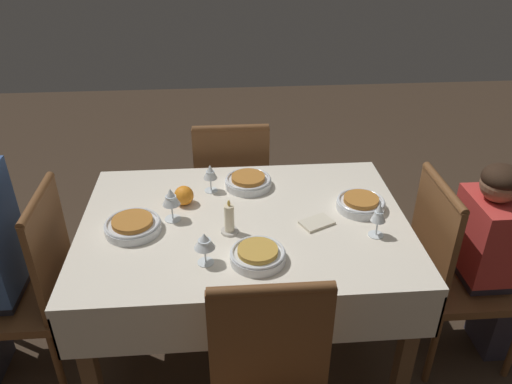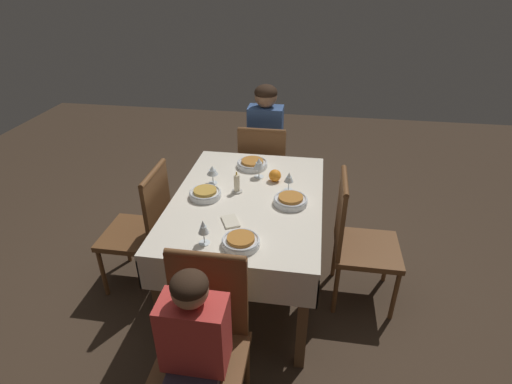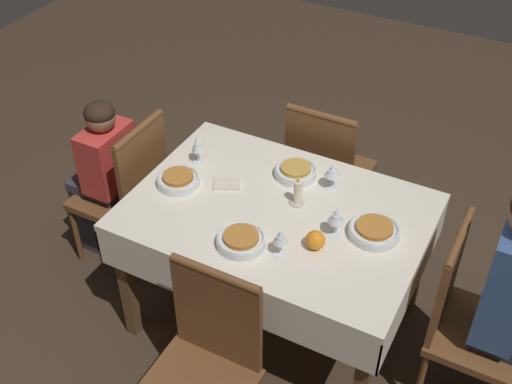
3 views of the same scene
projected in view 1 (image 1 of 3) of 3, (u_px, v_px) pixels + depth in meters
The scene contains 17 objects.
ground_plane at pixel (246, 349), 2.50m from camera, with size 8.00×8.00×0.00m, color #3D2D21.
dining_table at pixel (245, 238), 2.15m from camera, with size 1.37×0.97×0.77m.
chair_east at pixel (29, 283), 2.16m from camera, with size 0.44×0.44×0.95m.
chair_west at pixel (453, 267), 2.25m from camera, with size 0.44×0.44×0.95m.
chair_south at pixel (232, 188), 2.87m from camera, with size 0.44×0.44×0.95m.
person_child_red at pixel (492, 256), 2.24m from camera, with size 0.33×0.30×1.02m.
bowl_east at pixel (133, 225), 2.02m from camera, with size 0.23×0.23×0.06m.
wine_glass_east at pixel (171, 198), 2.06m from camera, with size 0.08×0.08×0.15m.
bowl_west at pixel (361, 203), 2.17m from camera, with size 0.21×0.21×0.06m.
wine_glass_west at pixel (379, 214), 1.96m from camera, with size 0.06×0.06×0.15m.
bowl_north at pixel (258, 255), 1.86m from camera, with size 0.21×0.21×0.06m.
wine_glass_north at pixel (204, 242), 1.81m from camera, with size 0.08×0.08×0.13m.
bowl_south at pixel (248, 181), 2.34m from camera, with size 0.22×0.22×0.06m.
wine_glass_south at pixel (210, 173), 2.27m from camera, with size 0.06×0.06×0.14m.
candle_centerpiece at pixel (229, 221), 2.00m from camera, with size 0.07×0.07×0.15m.
orange_fruit at pixel (184, 195), 2.19m from camera, with size 0.09×0.09×0.09m, color orange.
napkin_red_folded at pixel (317, 223), 2.08m from camera, with size 0.16×0.14×0.01m.
Camera 1 is at (0.09, 1.75, 1.95)m, focal length 35.00 mm.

